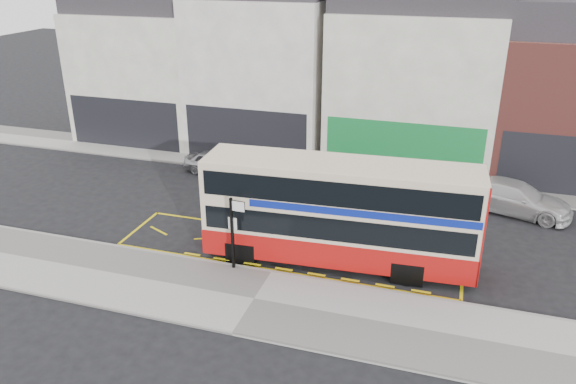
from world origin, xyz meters
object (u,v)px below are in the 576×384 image
(street_tree_left, at_px, (127,88))
(double_decker_bus, at_px, (340,212))
(bus_stop_post, at_px, (234,227))
(car_white, at_px, (515,198))
(car_silver, at_px, (216,163))
(car_grey, at_px, (322,175))
(street_tree_right, at_px, (489,116))

(street_tree_left, bearing_deg, double_decker_bus, -33.97)
(bus_stop_post, relative_size, street_tree_left, 0.55)
(street_tree_left, bearing_deg, car_white, -9.36)
(car_white, bearing_deg, bus_stop_post, 145.29)
(bus_stop_post, relative_size, car_silver, 0.80)
(double_decker_bus, xyz_separation_m, car_silver, (-8.62, 7.44, -1.58))
(double_decker_bus, bearing_deg, car_white, 41.97)
(car_white, bearing_deg, car_silver, 103.59)
(bus_stop_post, bearing_deg, street_tree_left, 136.20)
(car_silver, relative_size, car_grey, 0.78)
(street_tree_right, bearing_deg, street_tree_left, -179.49)
(car_white, distance_m, street_tree_left, 23.44)
(double_decker_bus, relative_size, street_tree_right, 2.04)
(car_silver, bearing_deg, bus_stop_post, -143.33)
(bus_stop_post, bearing_deg, double_decker_bus, 29.30)
(double_decker_bus, relative_size, car_white, 2.07)
(double_decker_bus, xyz_separation_m, bus_stop_post, (-3.66, -1.90, -0.29))
(bus_stop_post, distance_m, car_white, 13.88)
(bus_stop_post, xyz_separation_m, car_white, (10.56, 8.92, -1.17))
(car_white, bearing_deg, car_grey, 104.85)
(street_tree_right, bearing_deg, car_silver, -165.79)
(bus_stop_post, distance_m, car_grey, 9.11)
(street_tree_right, bearing_deg, double_decker_bus, -116.35)
(bus_stop_post, height_order, car_silver, bus_stop_post)
(street_tree_left, distance_m, street_tree_right, 21.49)
(car_silver, height_order, street_tree_left, street_tree_left)
(car_silver, distance_m, car_grey, 6.14)
(car_grey, xyz_separation_m, street_tree_right, (7.94, 3.93, 2.78))
(car_grey, relative_size, street_tree_right, 0.90)
(bus_stop_post, distance_m, street_tree_left, 17.82)
(bus_stop_post, xyz_separation_m, car_grey, (1.16, 8.96, -1.15))
(double_decker_bus, height_order, street_tree_left, street_tree_left)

